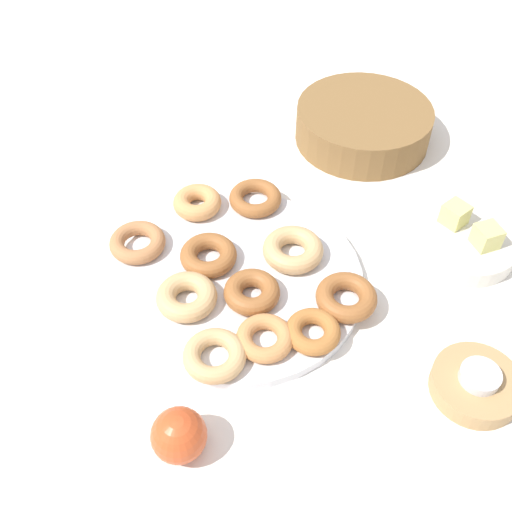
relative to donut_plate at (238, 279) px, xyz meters
name	(u,v)px	position (x,y,z in m)	size (l,w,h in m)	color
ground_plane	(239,282)	(0.00, 0.00, -0.01)	(2.40, 2.40, 0.00)	white
donut_plate	(238,279)	(0.00, 0.00, 0.00)	(0.38, 0.38, 0.02)	silver
donut_0	(292,248)	(0.00, 0.09, 0.02)	(0.10, 0.10, 0.03)	tan
donut_1	(255,198)	(-0.14, 0.09, 0.02)	(0.09, 0.09, 0.02)	#995B2D
donut_2	(138,242)	(-0.12, -0.12, 0.02)	(0.09, 0.09, 0.02)	#B27547
donut_3	(250,293)	(0.05, 0.00, 0.02)	(0.08, 0.08, 0.03)	#995B2D
donut_4	(200,202)	(-0.17, 0.00, 0.02)	(0.08, 0.08, 0.03)	tan
donut_5	(215,356)	(0.13, -0.09, 0.02)	(0.09, 0.09, 0.02)	tan
donut_6	(265,338)	(0.13, -0.02, 0.02)	(0.08, 0.08, 0.02)	#C6844C
donut_7	(208,255)	(-0.05, -0.03, 0.02)	(0.09, 0.09, 0.03)	#995B2D
donut_8	(346,297)	(0.12, 0.12, 0.02)	(0.09, 0.09, 0.03)	#995B2D
donut_9	(187,297)	(0.02, -0.09, 0.02)	(0.09, 0.09, 0.03)	tan
donut_10	(313,332)	(0.15, 0.05, 0.02)	(0.08, 0.08, 0.02)	#AD6B33
candle_holder	(476,385)	(0.31, 0.20, 0.01)	(0.12, 0.12, 0.03)	tan
tealight	(480,376)	(0.31, 0.20, 0.03)	(0.05, 0.05, 0.01)	silver
basket	(363,124)	(-0.23, 0.37, 0.03)	(0.26, 0.26, 0.07)	brown
fruit_bowl	(462,241)	(0.09, 0.36, 0.01)	(0.18, 0.18, 0.03)	silver
melon_chunk_left	(455,214)	(0.06, 0.36, 0.04)	(0.04, 0.04, 0.04)	#DBD67A
melon_chunk_right	(487,236)	(0.12, 0.37, 0.04)	(0.04, 0.04, 0.04)	#DBD67A
apple	(179,435)	(0.22, -0.18, 0.03)	(0.07, 0.07, 0.07)	#CC4C23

